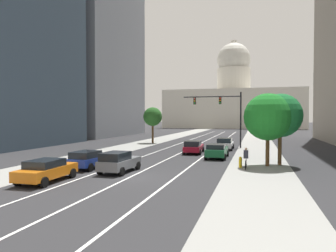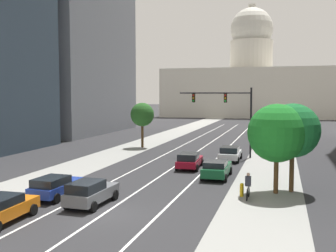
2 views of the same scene
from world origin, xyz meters
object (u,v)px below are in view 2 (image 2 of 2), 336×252
car_blue (56,186)px  car_crimson (189,160)px  car_green (217,168)px  capitol_building (251,85)px  fire_hydrant (242,190)px  car_gray (90,192)px  street_tree_mid_left (142,115)px  car_white (230,153)px  street_tree_far_right (277,133)px  car_orange (0,209)px  street_tree_mid_right (293,131)px  cyclist (248,186)px  traffic_signal_mast (229,108)px

car_blue → car_crimson: bearing=-23.4°
car_crimson → car_green: bearing=-141.0°
capitol_building → car_green: capitol_building is taller
fire_hydrant → car_gray: bearing=-151.4°
car_green → street_tree_mid_left: (-12.07, 16.00, 3.40)m
car_blue → fire_hydrant: size_ratio=4.86×
car_white → street_tree_far_right: street_tree_far_right is taller
street_tree_far_right → car_white: bearing=110.4°
street_tree_far_right → capitol_building: bearing=95.4°
car_orange → car_green: (9.14, 14.51, 0.01)m
capitol_building → car_green: size_ratio=10.93×
car_blue → fire_hydrant: bearing=-70.2°
capitol_building → street_tree_mid_right: capitol_building is taller
car_orange → street_tree_mid_right: size_ratio=0.74×
car_blue → cyclist: (12.16, 3.07, 0.09)m
car_blue → street_tree_far_right: street_tree_far_right is taller
car_gray → traffic_signal_mast: 22.63m
cyclist → car_crimson: bearing=34.3°
car_blue → traffic_signal_mast: size_ratio=0.56×
car_blue → street_tree_far_right: bearing=-67.2°
fire_hydrant → cyclist: size_ratio=0.53×
car_white → car_blue: bearing=152.8°
capitol_building → car_green: bearing=-87.2°
cyclist → car_gray: bearing=116.2°
street_tree_mid_right → capitol_building: bearing=96.0°
fire_hydrant → street_tree_mid_left: size_ratio=0.16×
fire_hydrant → street_tree_mid_right: street_tree_mid_right is taller
car_green → street_tree_mid_left: bearing=37.0°
car_blue → car_orange: size_ratio=0.97×
cyclist → car_orange: bearing=126.5°
car_white → car_blue: 19.99m
car_orange → fire_hydrant: (11.69, 9.04, -0.30)m
traffic_signal_mast → fire_hydrant: bearing=-79.6°
car_orange → car_blue: bearing=-1.0°
cyclist → street_tree_mid_left: 26.89m
car_orange → street_tree_far_right: 17.72m
car_blue → car_crimson: (6.11, 12.48, 0.01)m
car_white → cyclist: bearing=-168.4°
car_white → car_gray: bearing=162.1°
car_white → cyclist: 15.01m
cyclist → street_tree_far_right: size_ratio=0.28×
car_white → car_green: bearing=-180.0°
car_blue → traffic_signal_mast: 22.58m
capitol_building → street_tree_far_right: size_ratio=8.24×
capitol_building → fire_hydrant: capitol_building is taller
traffic_signal_mast → street_tree_far_right: 16.19m
fire_hydrant → street_tree_far_right: street_tree_far_right is taller
car_white → car_blue: size_ratio=0.96×
car_white → car_green: size_ratio=0.92×
car_crimson → fire_hydrant: bearing=-150.6°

